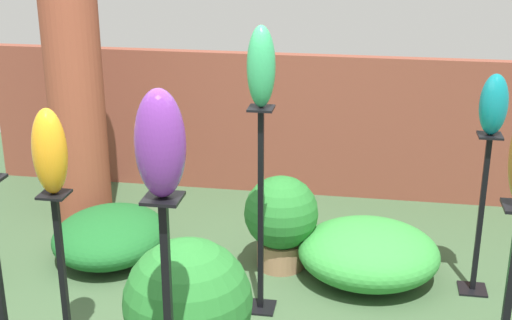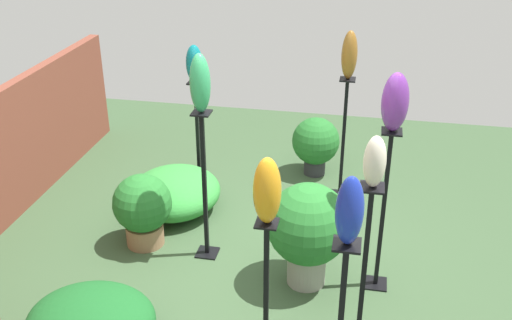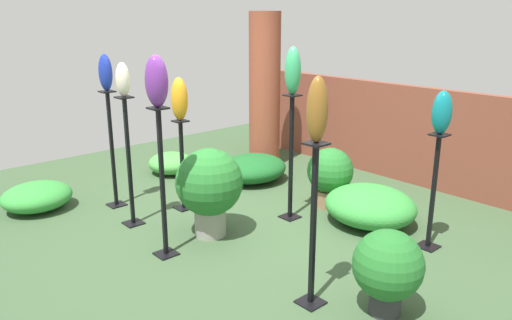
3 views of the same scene
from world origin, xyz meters
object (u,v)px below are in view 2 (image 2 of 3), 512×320
object	(u,v)px
art_vase_ivory	(375,162)
potted_plant_mid_right	(308,228)
potted_plant_front_left	(316,143)
pedestal_violet	(382,218)
art_vase_amber	(267,191)
potted_plant_walkway_edge	(143,207)
pedestal_jade	(205,192)
pedestal_teal	(198,136)
art_vase_cobalt	(350,211)
pedestal_bronze	(343,144)
art_vase_jade	(200,83)
art_vase_bronze	(349,55)
pedestal_ivory	(363,283)
art_vase_teal	(194,64)
pedestal_amber	(266,291)
art_vase_violet	(395,102)

from	to	relation	value
art_vase_ivory	potted_plant_mid_right	distance (m)	1.43
art_vase_ivory	potted_plant_front_left	size ratio (longest dim) A/B	0.51
pedestal_violet	art_vase_amber	distance (m)	1.39
potted_plant_walkway_edge	potted_plant_mid_right	size ratio (longest dim) A/B	0.77
pedestal_jade	potted_plant_walkway_edge	bearing A→B (deg)	85.28
potted_plant_front_left	pedestal_teal	bearing A→B (deg)	105.95
pedestal_teal	potted_plant_walkway_edge	bearing A→B (deg)	174.53
art_vase_cobalt	potted_plant_front_left	xyz separation A→B (m)	(3.56, 0.51, -1.23)
pedestal_bronze	art_vase_jade	bearing A→B (deg)	139.84
pedestal_violet	art_vase_bronze	world-z (taller)	art_vase_bronze
pedestal_ivory	art_vase_jade	size ratio (longest dim) A/B	2.82
art_vase_cobalt	potted_plant_mid_right	distance (m)	1.85
art_vase_bronze	potted_plant_walkway_edge	world-z (taller)	art_vase_bronze
pedestal_ivory	art_vase_teal	size ratio (longest dim) A/B	3.49
pedestal_amber	pedestal_violet	bearing A→B (deg)	-42.28
art_vase_teal	art_vase_amber	bearing A→B (deg)	-153.66
pedestal_amber	potted_plant_front_left	world-z (taller)	pedestal_amber
art_vase_cobalt	potted_plant_walkway_edge	bearing A→B (deg)	48.07
pedestal_teal	potted_plant_mid_right	bearing A→B (deg)	-139.49
art_vase_violet	potted_plant_mid_right	size ratio (longest dim) A/B	0.49
pedestal_jade	potted_plant_front_left	world-z (taller)	pedestal_jade
pedestal_violet	art_vase_jade	xyz separation A→B (m)	(0.16, 1.58, 1.02)
potted_plant_mid_right	art_vase_bronze	bearing A→B (deg)	-6.56
potted_plant_walkway_edge	potted_plant_mid_right	bearing A→B (deg)	-100.46
art_vase_ivory	art_vase_teal	size ratio (longest dim) A/B	0.86
art_vase_cobalt	art_vase_teal	size ratio (longest dim) A/B	1.02
art_vase_amber	potted_plant_mid_right	world-z (taller)	art_vase_amber
potted_plant_front_left	potted_plant_mid_right	world-z (taller)	potted_plant_mid_right
art_vase_cobalt	art_vase_violet	distance (m)	1.57
art_vase_bronze	potted_plant_front_left	bearing A→B (deg)	34.79
potted_plant_walkway_edge	art_vase_violet	bearing A→B (deg)	-95.60
pedestal_teal	pedestal_violet	size ratio (longest dim) A/B	0.80
art_vase_teal	potted_plant_front_left	xyz separation A→B (m)	(0.38, -1.32, -0.99)
pedestal_bronze	pedestal_jade	bearing A→B (deg)	139.84
art_vase_teal	potted_plant_walkway_edge	size ratio (longest dim) A/B	0.57
art_vase_bronze	pedestal_teal	bearing A→B (deg)	86.32
pedestal_teal	pedestal_bronze	distance (m)	1.66
art_vase_bronze	potted_plant_walkway_edge	distance (m)	2.53
pedestal_ivory	potted_plant_front_left	size ratio (longest dim) A/B	2.07
pedestal_amber	pedestal_bronze	bearing A→B (deg)	-9.27
pedestal_amber	potted_plant_mid_right	bearing A→B (deg)	-14.46
art_vase_ivory	potted_plant_walkway_edge	world-z (taller)	art_vase_ivory
art_vase_ivory	potted_plant_front_left	xyz separation A→B (m)	(2.91, 0.63, -1.23)
art_vase_ivory	potted_plant_mid_right	size ratio (longest dim) A/B	0.37
pedestal_ivory	potted_plant_mid_right	distance (m)	0.95
pedestal_violet	pedestal_teal	bearing A→B (deg)	51.69
pedestal_jade	art_vase_jade	size ratio (longest dim) A/B	2.81
pedestal_teal	potted_plant_front_left	bearing A→B (deg)	-74.05
art_vase_ivory	art_vase_teal	bearing A→B (deg)	37.56
pedestal_teal	art_vase_jade	distance (m)	1.94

